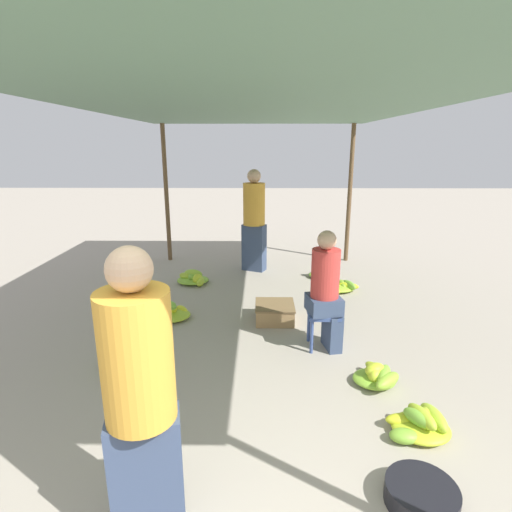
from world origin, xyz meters
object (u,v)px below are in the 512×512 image
at_px(crate_near, 275,312).
at_px(banana_pile_left_1, 194,278).
at_px(vendor_seated, 326,289).
at_px(shopper_walking_mid, 254,219).
at_px(banana_pile_left_0, 171,312).
at_px(banana_pile_right_0, 420,424).
at_px(vendor_foreground, 141,401).
at_px(banana_pile_right_2, 321,271).
at_px(stool, 323,319).
at_px(banana_pile_right_1, 337,285).
at_px(banana_pile_right_3, 378,376).
at_px(basin_black, 421,495).
at_px(banana_pile_left_2, 124,358).

bearing_deg(crate_near, banana_pile_left_1, 131.84).
height_order(vendor_seated, shopper_walking_mid, shopper_walking_mid).
height_order(banana_pile_left_0, banana_pile_right_0, banana_pile_left_0).
distance_m(vendor_foreground, banana_pile_right_2, 4.98).
bearing_deg(banana_pile_right_0, stool, 111.95).
distance_m(banana_pile_right_1, banana_pile_right_3, 2.53).
relative_size(basin_black, banana_pile_left_1, 0.87).
relative_size(banana_pile_left_1, banana_pile_right_2, 1.07).
bearing_deg(banana_pile_right_3, vendor_foreground, -138.54).
relative_size(stool, crate_near, 0.85).
relative_size(vendor_seated, banana_pile_right_1, 1.96).
height_order(stool, basin_black, stool).
height_order(banana_pile_left_0, banana_pile_right_3, banana_pile_left_0).
xyz_separation_m(vendor_seated, basin_black, (0.30, -2.01, -0.62)).
relative_size(banana_pile_left_1, crate_near, 1.04).
relative_size(vendor_foreground, banana_pile_right_1, 2.55).
bearing_deg(banana_pile_left_2, vendor_seated, 10.48).
distance_m(basin_black, banana_pile_right_3, 1.29).
xyz_separation_m(banana_pile_right_0, shopper_walking_mid, (-1.35, 4.21, 0.84)).
relative_size(stool, banana_pile_left_2, 0.87).
bearing_deg(banana_pile_left_0, banana_pile_right_0, -41.41).
distance_m(banana_pile_left_1, banana_pile_right_3, 3.56).
relative_size(basin_black, shopper_walking_mid, 0.25).
xyz_separation_m(basin_black, banana_pile_right_2, (0.02, 4.41, 0.04)).
relative_size(vendor_foreground, banana_pile_left_2, 3.56).
relative_size(crate_near, shopper_walking_mid, 0.28).
bearing_deg(vendor_seated, shopper_walking_mid, 106.07).
bearing_deg(shopper_walking_mid, crate_near, -82.12).
distance_m(vendor_seated, banana_pile_right_1, 1.97).
distance_m(banana_pile_right_0, banana_pile_right_1, 3.18).
relative_size(banana_pile_right_0, shopper_walking_mid, 0.28).
height_order(stool, banana_pile_right_2, stool).
relative_size(banana_pile_right_1, crate_near, 1.37).
bearing_deg(vendor_seated, stool, 169.56).
bearing_deg(banana_pile_right_1, banana_pile_right_0, -89.05).
height_order(vendor_foreground, vendor_seated, vendor_foreground).
relative_size(banana_pile_left_2, crate_near, 0.98).
bearing_deg(banana_pile_left_1, crate_near, -48.16).
height_order(banana_pile_right_1, banana_pile_right_3, banana_pile_right_1).
bearing_deg(vendor_foreground, banana_pile_left_2, 112.72).
bearing_deg(basin_black, shopper_walking_mid, 102.97).
bearing_deg(banana_pile_left_2, basin_black, -34.13).
xyz_separation_m(banana_pile_right_3, shopper_walking_mid, (-1.21, 3.55, 0.83)).
relative_size(vendor_foreground, banana_pile_left_0, 3.35).
relative_size(basin_black, banana_pile_right_0, 0.89).
relative_size(banana_pile_left_1, banana_pile_right_3, 0.93).
height_order(banana_pile_left_1, shopper_walking_mid, shopper_walking_mid).
distance_m(stool, vendor_seated, 0.35).
relative_size(banana_pile_left_2, banana_pile_right_2, 1.00).
height_order(banana_pile_left_0, shopper_walking_mid, shopper_walking_mid).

